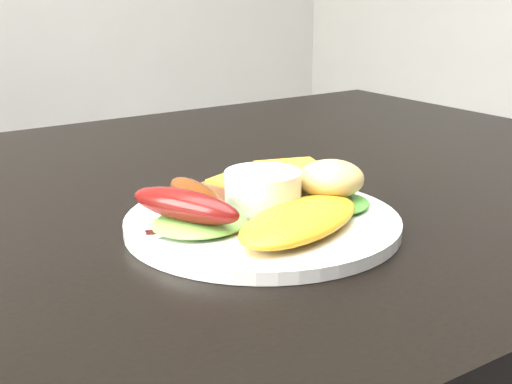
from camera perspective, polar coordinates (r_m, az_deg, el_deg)
dining_table at (r=0.76m, az=-5.09°, el=-1.27°), size 1.20×0.80×0.04m
plate at (r=0.63m, az=0.52°, el=-2.48°), size 0.24×0.24×0.01m
lettuce_left at (r=0.60m, az=-4.50°, el=-2.45°), size 0.10×0.09×0.01m
lettuce_right at (r=0.65m, az=6.18°, el=-0.91°), size 0.09×0.09×0.01m
omelette at (r=0.59m, az=3.52°, el=-2.27°), size 0.16×0.12×0.02m
sausage_a at (r=0.60m, az=-5.72°, el=-1.07°), size 0.07×0.11×0.03m
sausage_b at (r=0.62m, az=-4.77°, el=-0.40°), size 0.04×0.11×0.03m
ramekin at (r=0.64m, az=0.56°, el=-0.08°), size 0.08×0.08×0.04m
toast_a at (r=0.69m, az=-0.10°, el=0.40°), size 0.10×0.10×0.01m
toast_b at (r=0.69m, az=2.87°, el=1.41°), size 0.08×0.08×0.01m
potato_salad at (r=0.66m, az=5.99°, el=1.04°), size 0.07×0.07×0.03m
fork at (r=0.60m, az=-1.54°, el=-2.73°), size 0.15×0.06×0.00m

